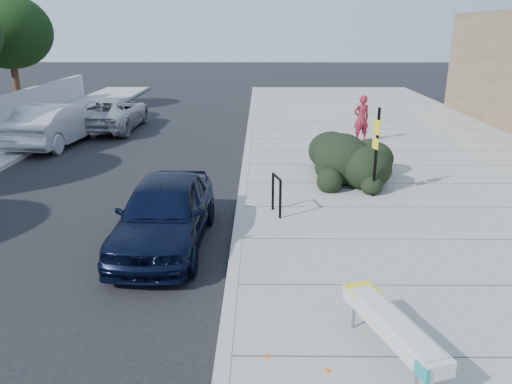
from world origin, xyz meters
TOP-DOWN VIEW (x-y plane):
  - ground at (0.00, 0.00)m, footprint 120.00×120.00m
  - sidewalk_near at (5.60, 5.00)m, footprint 11.20×50.00m
  - curb_near at (0.00, 5.00)m, footprint 0.22×50.00m
  - tree_far_f at (-12.50, 19.00)m, footprint 4.40×4.40m
  - bench at (2.27, -1.99)m, footprint 1.04×2.10m
  - bike_rack at (0.88, 3.50)m, footprint 0.22×0.64m
  - sign_post at (3.49, 4.84)m, footprint 0.14×0.26m
  - hedge at (3.30, 7.00)m, footprint 2.99×4.44m
  - sedan_navy at (-1.51, 2.00)m, footprint 1.87×4.40m
  - wagon_silver at (-7.50, 11.51)m, footprint 2.35×5.16m
  - suv_silver at (-6.25, 14.61)m, footprint 2.48×5.30m
  - pedestrian at (4.41, 11.53)m, footprint 0.75×0.60m

SIDE VIEW (x-z plane):
  - ground at x=0.00m, z-range 0.00..0.00m
  - sidewalk_near at x=5.60m, z-range 0.00..0.15m
  - curb_near at x=0.00m, z-range 0.00..0.17m
  - bench at x=2.27m, z-range 0.33..0.95m
  - bike_rack at x=0.88m, z-range 0.25..1.21m
  - suv_silver at x=-6.25m, z-range 0.00..1.47m
  - sedan_navy at x=-1.51m, z-range 0.00..1.48m
  - wagon_silver at x=-7.50m, z-range 0.00..1.64m
  - hedge at x=3.30m, z-range 0.15..1.67m
  - pedestrian at x=4.41m, z-range 0.15..1.96m
  - sign_post at x=3.49m, z-range 0.32..2.68m
  - tree_far_f at x=-12.50m, z-range 1.15..7.22m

